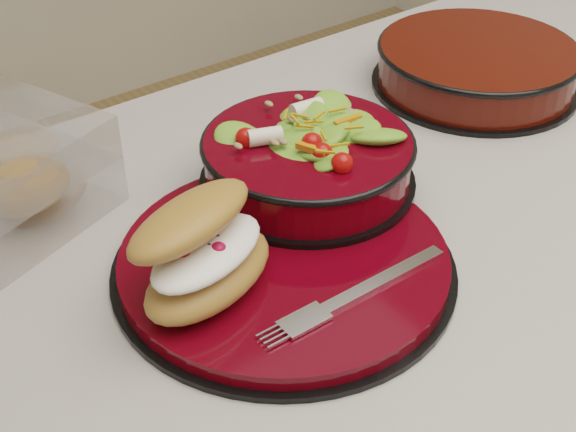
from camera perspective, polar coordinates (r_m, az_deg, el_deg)
dinner_plate at (r=0.71m, az=-0.20°, el=-3.28°), size 0.31×0.31×0.02m
salad_bowl at (r=0.77m, az=1.41°, el=4.44°), size 0.21×0.21×0.09m
croissant at (r=0.65m, az=-6.06°, el=-2.47°), size 0.15×0.12×0.08m
fork at (r=0.66m, az=5.13°, el=-5.37°), size 0.17×0.02×0.00m
extra_bowl at (r=1.03m, az=13.28°, el=10.44°), size 0.25×0.25×0.05m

